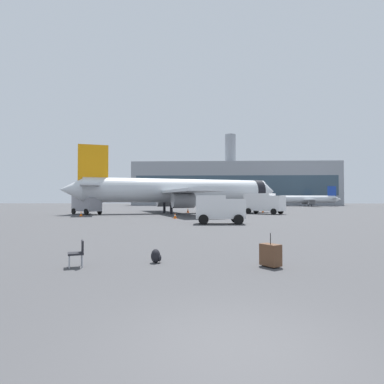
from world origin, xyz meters
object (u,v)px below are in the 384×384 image
object	(u,v)px
airplane_taxiing	(306,199)
service_truck	(86,204)
airplane_at_gate	(178,191)
cargo_van	(219,208)
safety_cone_mid	(188,210)
safety_cone_far	(263,211)
safety_cone_outer	(81,214)
traveller_backpack	(156,256)
safety_cone_near	(175,216)
rolling_suitcase	(271,255)
gate_chair	(78,252)
fuel_truck	(264,203)

from	to	relation	value
airplane_taxiing	service_truck	bearing A→B (deg)	-129.18
airplane_at_gate	service_truck	distance (m)	14.37
airplane_taxiing	cargo_van	world-z (taller)	airplane_taxiing
airplane_at_gate	cargo_van	distance (m)	23.90
safety_cone_mid	safety_cone_far	size ratio (longest dim) A/B	1.24
airplane_at_gate	safety_cone_outer	bearing A→B (deg)	-141.58
service_truck	traveller_backpack	world-z (taller)	service_truck
safety_cone_near	rolling_suitcase	bearing A→B (deg)	-78.36
airplane_at_gate	airplane_taxiing	bearing A→B (deg)	57.15
rolling_suitcase	gate_chair	bearing A→B (deg)	-177.33
airplane_taxiing	fuel_truck	size ratio (longest dim) A/B	3.73
service_truck	rolling_suitcase	world-z (taller)	service_truck
fuel_truck	rolling_suitcase	bearing A→B (deg)	-99.70
safety_cone_near	rolling_suitcase	xyz separation A→B (m)	(5.68, -27.59, 0.07)
safety_cone_outer	gate_chair	xyz separation A→B (m)	(12.53, -32.89, 0.17)
airplane_taxiing	rolling_suitcase	distance (m)	107.04
airplane_taxiing	fuel_truck	world-z (taller)	airplane_taxiing
cargo_van	safety_cone_mid	distance (m)	26.44
safety_cone_near	safety_cone_outer	distance (m)	14.04
service_truck	traveller_backpack	xyz separation A→B (m)	(16.26, -37.57, -1.37)
safety_cone_near	safety_cone_outer	size ratio (longest dim) A/B	0.96
safety_cone_near	safety_cone_outer	xyz separation A→B (m)	(-13.12, 5.01, 0.01)
fuel_truck	safety_cone_far	world-z (taller)	fuel_truck
safety_cone_mid	safety_cone_outer	distance (m)	18.66
safety_cone_outer	safety_cone_far	bearing A→B (deg)	28.17
safety_cone_near	traveller_backpack	distance (m)	27.13
safety_cone_far	safety_cone_mid	bearing A→B (deg)	-173.06
cargo_van	safety_cone_outer	world-z (taller)	cargo_van
safety_cone_mid	rolling_suitcase	bearing A→B (deg)	-83.55
cargo_van	safety_cone_outer	size ratio (longest dim) A/B	6.61
safety_cone_mid	airplane_taxiing	bearing A→B (deg)	56.79
safety_cone_mid	traveller_backpack	xyz separation A→B (m)	(1.28, -44.77, -0.16)
safety_cone_far	traveller_backpack	distance (m)	47.80
airplane_taxiing	safety_cone_far	distance (m)	60.35
airplane_at_gate	safety_cone_near	bearing A→B (deg)	-86.70
cargo_van	airplane_at_gate	bearing A→B (deg)	103.80
cargo_van	traveller_backpack	bearing A→B (deg)	-99.07
airplane_at_gate	traveller_backpack	size ratio (longest dim) A/B	72.21
airplane_at_gate	airplane_taxiing	distance (m)	71.17
safety_cone_mid	safety_cone_far	xyz separation A→B (m)	(12.97, 1.58, -0.07)
service_truck	safety_cone_outer	xyz separation A→B (m)	(1.30, -5.49, -1.28)
safety_cone_outer	service_truck	bearing A→B (deg)	103.36
cargo_van	rolling_suitcase	distance (m)	19.26
fuel_truck	rolling_suitcase	world-z (taller)	fuel_truck
airplane_at_gate	safety_cone_mid	world-z (taller)	airplane_at_gate
safety_cone_mid	traveller_backpack	size ratio (longest dim) A/B	1.65
service_truck	gate_chair	size ratio (longest dim) A/B	5.99
service_truck	gate_chair	bearing A→B (deg)	-70.18
fuel_truck	cargo_van	distance (m)	22.78
service_truck	safety_cone_far	world-z (taller)	service_truck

